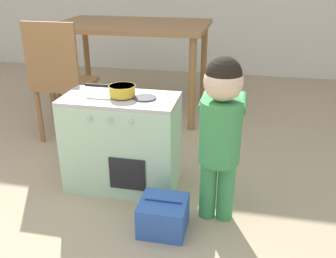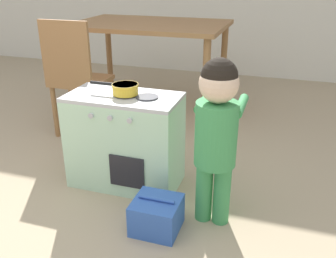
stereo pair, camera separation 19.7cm
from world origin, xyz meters
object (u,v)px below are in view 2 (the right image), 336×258
at_px(play_kitchen, 125,140).
at_px(dining_table, 150,33).
at_px(toy_basket, 157,215).
at_px(child_figure, 217,125).
at_px(toy_pot, 125,88).
at_px(dining_chair_near, 76,76).

bearing_deg(play_kitchen, dining_table, 104.09).
xyz_separation_m(play_kitchen, toy_basket, (0.32, -0.37, -0.19)).
xyz_separation_m(child_figure, toy_basket, (-0.24, -0.16, -0.45)).
height_order(toy_pot, toy_basket, toy_pot).
distance_m(toy_basket, dining_chair_near, 1.35).
height_order(toy_pot, child_figure, child_figure).
xyz_separation_m(toy_pot, child_figure, (0.55, -0.20, -0.06)).
height_order(play_kitchen, child_figure, child_figure).
relative_size(toy_pot, toy_basket, 1.25).
relative_size(child_figure, dining_chair_near, 0.96).
distance_m(child_figure, dining_table, 1.72).
height_order(toy_pot, dining_table, dining_table).
bearing_deg(play_kitchen, toy_basket, -48.79).
distance_m(toy_pot, dining_chair_near, 0.83).
xyz_separation_m(toy_pot, dining_table, (-0.33, 1.27, 0.08)).
distance_m(toy_pot, dining_table, 1.31).
distance_m(child_figure, dining_chair_near, 1.39).
bearing_deg(child_figure, play_kitchen, 160.17).
bearing_deg(dining_chair_near, dining_table, 67.90).
bearing_deg(dining_chair_near, play_kitchen, -40.76).
relative_size(child_figure, dining_table, 0.65).
xyz_separation_m(child_figure, dining_table, (-0.88, 1.47, 0.15)).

